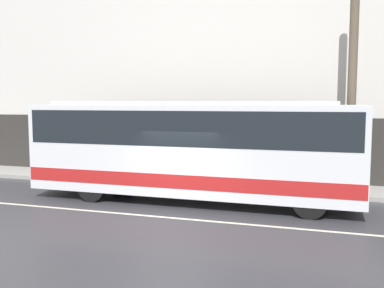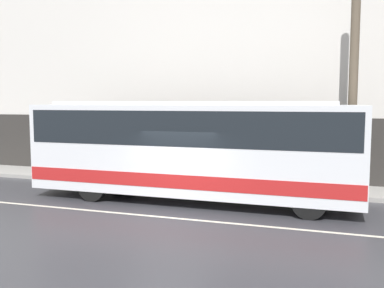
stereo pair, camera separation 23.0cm
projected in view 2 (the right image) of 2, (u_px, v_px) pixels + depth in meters
ground_plane at (167, 217)px, 12.73m from camera, size 60.00×60.00×0.00m
sidewalk at (213, 184)px, 17.57m from camera, size 60.00×2.27×0.16m
building_facade at (222, 24)px, 18.13m from camera, size 60.00×0.35×13.85m
lane_stripe at (167, 217)px, 12.73m from camera, size 54.00×0.14×0.01m
transit_bus at (191, 145)px, 14.71m from camera, size 11.27×2.60×3.45m
utility_pole_near at (353, 82)px, 14.85m from camera, size 0.31×0.31×7.94m
pedestrian_waiting at (129, 161)px, 18.80m from camera, size 0.36×0.36×1.50m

